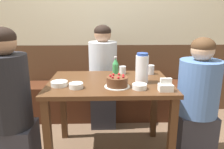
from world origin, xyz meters
name	(u,v)px	position (x,y,z in m)	size (l,w,h in m)	color
back_wall	(108,22)	(0.00, 1.05, 1.25)	(4.80, 0.04, 2.50)	brown
bench_seat	(108,101)	(0.00, 0.83, 0.23)	(2.14, 0.38, 0.47)	#472314
dining_table	(110,93)	(0.00, 0.00, 0.64)	(1.10, 0.77, 0.76)	#4C2D19
birthday_cake	(117,82)	(0.06, -0.16, 0.80)	(0.21, 0.21, 0.11)	white
water_pitcher	(142,68)	(0.28, -0.05, 0.89)	(0.11, 0.11, 0.27)	white
soju_bottle	(116,68)	(0.06, 0.07, 0.86)	(0.06, 0.06, 0.21)	#388E4C
napkin_holder	(166,86)	(0.44, -0.28, 0.80)	(0.11, 0.08, 0.11)	white
bowl_soup_white	(59,84)	(-0.43, -0.12, 0.78)	(0.14, 0.14, 0.04)	white
bowl_rice_small	(76,86)	(-0.28, -0.18, 0.78)	(0.12, 0.12, 0.04)	white
bowl_side_dish	(140,86)	(0.24, -0.22, 0.78)	(0.12, 0.12, 0.04)	white
glass_water_tall	(123,70)	(0.14, 0.27, 0.80)	(0.07, 0.07, 0.08)	silver
glass_tumbler_short	(150,70)	(0.42, 0.24, 0.81)	(0.08, 0.08, 0.09)	silver
person_teal_shirt	(103,79)	(-0.07, 0.64, 0.60)	(0.33, 0.34, 1.24)	#33333D
person_pale_blue_shirt	(197,101)	(0.81, -0.04, 0.58)	(0.37, 0.37, 1.16)	#33333D
person_grey_tee	(11,107)	(-0.81, -0.23, 0.62)	(0.34, 0.33, 1.26)	#33333D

